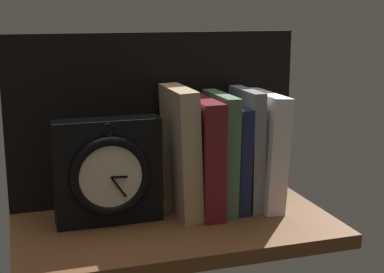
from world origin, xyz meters
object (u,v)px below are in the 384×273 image
Objects in this scene: book_gray_chess at (246,148)px; book_white_catcher at (262,149)px; book_tan_shortstories at (181,151)px; book_maroon_dawkins at (201,155)px; framed_clock at (108,172)px; book_navy_bierce at (233,157)px; book_green_romantic at (220,152)px.

book_white_catcher is (3.34, -0.00, -0.43)cm from book_gray_chess.
book_gray_chess reaches higher than book_white_catcher.
book_tan_shortstories reaches higher than book_maroon_dawkins.
book_tan_shortstories is 4.19cm from book_maroon_dawkins.
book_tan_shortstories is 1.25× the size of framed_clock.
book_white_catcher is (16.48, -0.00, -0.86)cm from book_tan_shortstories.
book_navy_bierce is at bearing 0.00° from book_tan_shortstories.
book_green_romantic reaches higher than book_maroon_dawkins.
book_navy_bierce is 1.05× the size of framed_clock.
book_navy_bierce is (10.49, 0.00, -1.88)cm from book_tan_shortstories.
framed_clock is at bearing -176.02° from book_green_romantic.
book_white_catcher is at bearing 2.82° from framed_clock.
book_maroon_dawkins is 3.63cm from book_green_romantic.
book_gray_chess reaches higher than framed_clock.
book_green_romantic is at bearing 0.00° from book_maroon_dawkins.
book_navy_bierce is 6.07cm from book_white_catcher.
book_tan_shortstories reaches higher than framed_clock.
book_white_catcher is at bearing -0.00° from book_navy_bierce.
book_white_catcher reaches higher than book_navy_bierce.
book_tan_shortstories is 1.04× the size of book_gray_chess.
book_maroon_dawkins is at bearing 180.00° from book_navy_bierce.
book_tan_shortstories is 1.07× the size of book_green_romantic.
book_white_catcher is at bearing -0.00° from book_tan_shortstories.
book_gray_chess is (2.65, 0.00, 1.44)cm from book_navy_bierce.
book_green_romantic is 0.97× the size of book_gray_chess.
book_green_romantic is at bearing 180.00° from book_white_catcher.
book_tan_shortstories is at bearing 180.00° from book_navy_bierce.
book_gray_chess is at bearing 0.00° from book_maroon_dawkins.
framed_clock is (-13.68, -1.48, -2.40)cm from book_tan_shortstories.
book_maroon_dawkins is 9.11cm from book_gray_chess.
book_maroon_dawkins is 0.98× the size of book_white_catcher.
book_navy_bierce is at bearing 0.00° from book_maroon_dawkins.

